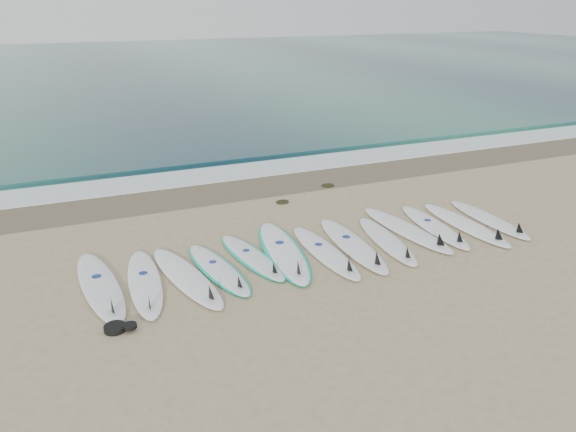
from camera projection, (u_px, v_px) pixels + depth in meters
name	position (u px, v px, depth m)	size (l,w,h in m)	color
ground	(320.00, 250.00, 10.73)	(120.00, 120.00, 0.00)	tan
ocean	(110.00, 69.00, 38.54)	(120.00, 55.00, 0.03)	#1C4D4B
wet_sand_band	(248.00, 188.00, 14.23)	(120.00, 1.80, 0.01)	brown
foam_band	(231.00, 173.00, 15.43)	(120.00, 1.40, 0.04)	silver
wave_crest	(215.00, 158.00, 16.70)	(120.00, 1.00, 0.10)	#1C4D4B
surfboard_0	(101.00, 287.00, 9.21)	(0.81, 2.84, 0.36)	white
surfboard_1	(145.00, 283.00, 9.34)	(0.77, 2.64, 0.33)	white
surfboard_2	(188.00, 278.00, 9.52)	(1.00, 2.73, 0.34)	white
surfboard_3	(219.00, 269.00, 9.85)	(0.87, 2.41, 0.30)	white
surfboard_4	(253.00, 257.00, 10.32)	(0.86, 2.37, 0.29)	silver
surfboard_5	(284.00, 251.00, 10.52)	(1.14, 3.00, 0.37)	white
surfboard_6	(326.00, 252.00, 10.47)	(0.56, 2.61, 0.33)	white
surfboard_7	(354.00, 245.00, 10.77)	(0.78, 2.82, 0.36)	white
surfboard_8	(388.00, 241.00, 10.98)	(0.86, 2.52, 0.32)	white
surfboard_9	(408.00, 230.00, 11.49)	(0.77, 2.83, 0.36)	white
surfboard_10	(435.00, 227.00, 11.65)	(0.81, 2.60, 0.33)	white
surfboard_11	(467.00, 225.00, 11.75)	(0.58, 2.70, 0.34)	white
surfboard_12	(490.00, 220.00, 12.04)	(0.62, 2.52, 0.32)	white
seaweed_near	(282.00, 202.00, 13.18)	(0.32, 0.25, 0.06)	black
seaweed_far	(328.00, 185.00, 14.34)	(0.34, 0.26, 0.07)	black
leash_coil	(118.00, 328.00, 8.09)	(0.46, 0.36, 0.11)	black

